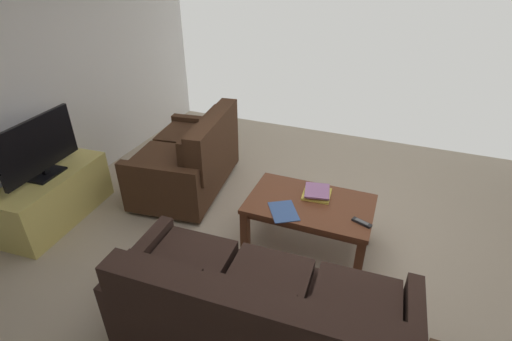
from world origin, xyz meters
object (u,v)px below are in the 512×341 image
at_px(sofa_main, 259,314).
at_px(coffee_table, 310,209).
at_px(loose_magazine, 284,211).
at_px(loveseat_near, 191,159).
at_px(flat_tv, 38,148).
at_px(tv_stand, 54,197).
at_px(tv_remote, 362,222).
at_px(book_stack, 317,192).

height_order(sofa_main, coffee_table, sofa_main).
height_order(coffee_table, loose_magazine, loose_magazine).
bearing_deg(sofa_main, loveseat_near, -48.68).
distance_m(sofa_main, flat_tv, 2.51).
xyz_separation_m(sofa_main, tv_stand, (2.39, -0.62, -0.10)).
relative_size(sofa_main, coffee_table, 1.80).
relative_size(loveseat_near, coffee_table, 1.32).
bearing_deg(loose_magazine, tv_remote, -24.37).
bearing_deg(flat_tv, loose_magazine, -171.90).
xyz_separation_m(tv_remote, loose_magazine, (0.63, 0.08, -0.01)).
distance_m(sofa_main, loveseat_near, 2.15).
height_order(sofa_main, book_stack, sofa_main).
bearing_deg(sofa_main, book_stack, -92.48).
distance_m(tv_stand, loose_magazine, 2.28).
xyz_separation_m(loveseat_near, tv_remote, (-1.90, 0.59, 0.10)).
relative_size(sofa_main, tv_stand, 1.68).
relative_size(tv_stand, tv_remote, 6.98).
bearing_deg(coffee_table, sofa_main, 88.60).
xyz_separation_m(loveseat_near, coffee_table, (-1.45, 0.46, 0.02)).
bearing_deg(coffee_table, tv_remote, 163.28).
relative_size(coffee_table, book_stack, 3.70).
xyz_separation_m(sofa_main, flat_tv, (2.39, -0.62, 0.45)).
distance_m(coffee_table, book_stack, 0.17).
bearing_deg(flat_tv, coffee_table, -167.55).
bearing_deg(tv_stand, tv_remote, -172.13).
distance_m(sofa_main, book_stack, 1.30).
height_order(coffee_table, book_stack, book_stack).
relative_size(sofa_main, tv_remote, 11.69).
relative_size(loveseat_near, loose_magazine, 4.84).
bearing_deg(tv_stand, sofa_main, 165.34).
relative_size(coffee_table, flat_tv, 1.25).
height_order(tv_stand, tv_remote, tv_stand).
distance_m(loveseat_near, book_stack, 1.51).
height_order(tv_stand, loose_magazine, tv_stand).
height_order(loveseat_near, loose_magazine, loveseat_near).
xyz_separation_m(sofa_main, loveseat_near, (1.42, -1.61, 0.02)).
bearing_deg(sofa_main, flat_tv, -14.67).
bearing_deg(tv_stand, loveseat_near, -134.36).
bearing_deg(tv_remote, flat_tv, 7.87).
bearing_deg(tv_stand, coffee_table, -167.55).
bearing_deg(loveseat_near, sofa_main, 131.32).
distance_m(sofa_main, tv_remote, 1.14).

